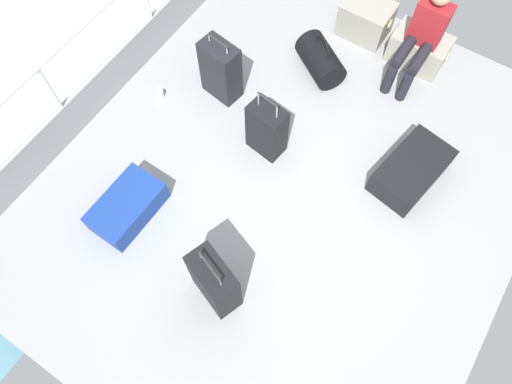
# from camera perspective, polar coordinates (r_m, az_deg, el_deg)

# --- Properties ---
(ground_plane) EXTENTS (4.40, 5.20, 0.06)m
(ground_plane) POSITION_cam_1_polar(r_m,az_deg,el_deg) (4.74, 3.86, 0.92)
(ground_plane) COLOR #939699
(gunwale_port) EXTENTS (0.06, 5.20, 0.45)m
(gunwale_port) POSITION_cam_1_polar(r_m,az_deg,el_deg) (5.37, -16.70, 13.51)
(gunwale_port) COLOR #939699
(gunwale_port) RESTS_ON ground_plane
(railing_port) EXTENTS (0.04, 4.20, 1.02)m
(railing_port) POSITION_cam_1_polar(r_m,az_deg,el_deg) (4.97, -18.44, 17.47)
(railing_port) COLOR silver
(railing_port) RESTS_ON ground_plane
(sea_wake) EXTENTS (12.00, 12.00, 0.01)m
(sea_wake) POSITION_cam_1_polar(r_m,az_deg,el_deg) (6.66, -24.78, 14.94)
(sea_wake) COLOR #598C9E
(sea_wake) RESTS_ON ground_plane
(cargo_crate_0) EXTENTS (0.58, 0.42, 0.41)m
(cargo_crate_0) POSITION_cam_1_polar(r_m,az_deg,el_deg) (5.84, 13.11, 19.66)
(cargo_crate_0) COLOR gray
(cargo_crate_0) RESTS_ON ground_plane
(cargo_crate_1) EXTENTS (0.64, 0.38, 0.37)m
(cargo_crate_1) POSITION_cam_1_polar(r_m,az_deg,el_deg) (5.72, 19.03, 15.98)
(cargo_crate_1) COLOR #9E9989
(cargo_crate_1) RESTS_ON ground_plane
(passenger_seated) EXTENTS (0.34, 0.66, 1.07)m
(passenger_seated) POSITION_cam_1_polar(r_m,az_deg,el_deg) (5.33, 19.45, 17.43)
(passenger_seated) COLOR maroon
(passenger_seated) RESTS_ON ground_plane
(suitcase_0) EXTENTS (0.50, 0.37, 0.80)m
(suitcase_0) POSITION_cam_1_polar(r_m,az_deg,el_deg) (4.01, -5.03, -10.76)
(suitcase_0) COLOR black
(suitcase_0) RESTS_ON ground_plane
(suitcase_1) EXTENTS (0.43, 0.30, 0.78)m
(suitcase_1) POSITION_cam_1_polar(r_m,az_deg,el_deg) (5.04, -4.28, 14.42)
(suitcase_1) COLOR black
(suitcase_1) RESTS_ON ground_plane
(suitcase_2) EXTENTS (0.60, 0.87, 0.28)m
(suitcase_2) POSITION_cam_1_polar(r_m,az_deg,el_deg) (4.85, 18.25, 2.49)
(suitcase_2) COLOR black
(suitcase_2) RESTS_ON ground_plane
(suitcase_3) EXTENTS (0.44, 0.73, 0.26)m
(suitcase_3) POSITION_cam_1_polar(r_m,az_deg,el_deg) (4.61, -15.27, -1.77)
(suitcase_3) COLOR navy
(suitcase_3) RESTS_ON ground_plane
(suitcase_4) EXTENTS (0.39, 0.28, 0.81)m
(suitcase_4) POSITION_cam_1_polar(r_m,az_deg,el_deg) (4.63, 1.30, 7.55)
(suitcase_4) COLOR black
(suitcase_4) RESTS_ON ground_plane
(duffel_bag) EXTENTS (0.68, 0.60, 0.49)m
(duffel_bag) POSITION_cam_1_polar(r_m,az_deg,el_deg) (5.40, 7.78, 15.52)
(duffel_bag) COLOR black
(duffel_bag) RESTS_ON ground_plane
(paper_cup) EXTENTS (0.08, 0.08, 0.10)m
(paper_cup) POSITION_cam_1_polar(r_m,az_deg,el_deg) (5.32, -11.52, 11.56)
(paper_cup) COLOR white
(paper_cup) RESTS_ON ground_plane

